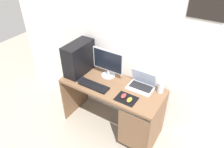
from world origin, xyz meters
name	(u,v)px	position (x,y,z in m)	size (l,w,h in m)	color
ground_plane	(112,125)	(0.00, 0.00, 0.00)	(8.00, 8.00, 0.00)	#9E9384
wall_back	(126,39)	(0.00, 0.33, 1.30)	(4.00, 0.05, 2.60)	silver
desk	(113,95)	(0.02, -0.01, 0.61)	(1.38, 0.58, 0.77)	brown
pc_tower	(79,58)	(-0.56, 0.03, 0.99)	(0.22, 0.48, 0.45)	black
monitor	(108,63)	(-0.16, 0.15, 0.98)	(0.46, 0.19, 0.41)	#B7BCC6
laptop	(142,84)	(0.35, 0.17, 0.81)	(0.34, 0.23, 0.23)	silver
speaker	(161,87)	(0.59, 0.21, 0.84)	(0.08, 0.08, 0.14)	#B7BCC6
keyboard	(94,86)	(-0.19, -0.15, 0.78)	(0.42, 0.14, 0.02)	black
mousepad	(126,99)	(0.29, -0.14, 0.77)	(0.26, 0.20, 0.01)	black
mouse_left	(124,96)	(0.25, -0.13, 0.79)	(0.06, 0.10, 0.03)	#B23333
mouse_right	(129,100)	(0.34, -0.16, 0.79)	(0.06, 0.10, 0.03)	orange
cell_phone	(80,79)	(-0.44, -0.12, 0.77)	(0.07, 0.13, 0.01)	black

